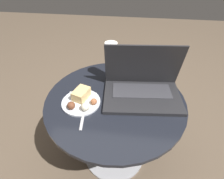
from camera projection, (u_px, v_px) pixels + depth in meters
name	position (u px, v px, depth m)	size (l,w,h in m)	color
ground_plane	(114.00, 153.00, 1.20)	(6.00, 6.00, 0.00)	brown
table	(115.00, 117.00, 0.96)	(0.70, 0.70, 0.50)	#9E9EA3
napkin	(81.00, 99.00, 0.87)	(0.15, 0.11, 0.00)	white
laptop	(142.00, 86.00, 0.87)	(0.40, 0.28, 0.25)	#232326
beer_glass	(111.00, 62.00, 0.93)	(0.06, 0.06, 0.22)	gold
snack_plate	(81.00, 100.00, 0.84)	(0.19, 0.19, 0.06)	silver
fork	(84.00, 112.00, 0.80)	(0.04, 0.18, 0.00)	#B2B2B7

